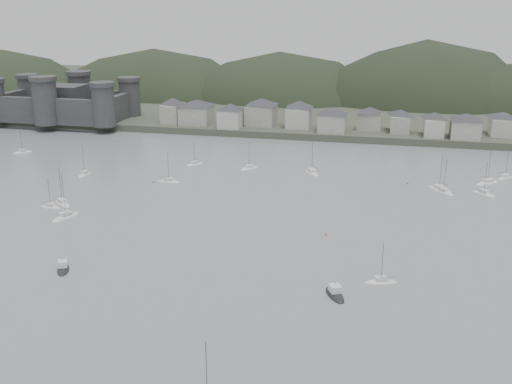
# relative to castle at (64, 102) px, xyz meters

# --- Properties ---
(ground) EXTENTS (900.00, 900.00, 0.00)m
(ground) POSITION_rel_castle_xyz_m (120.00, -179.80, -10.96)
(ground) COLOR slate
(ground) RESTS_ON ground
(far_shore_land) EXTENTS (900.00, 250.00, 3.00)m
(far_shore_land) POSITION_rel_castle_xyz_m (120.00, 115.20, -9.46)
(far_shore_land) COLOR #383D2D
(far_shore_land) RESTS_ON ground
(forested_ridge) EXTENTS (851.55, 103.94, 102.57)m
(forested_ridge) POSITION_rel_castle_xyz_m (124.83, 89.60, -22.25)
(forested_ridge) COLOR black
(forested_ridge) RESTS_ON ground
(castle) EXTENTS (66.00, 43.00, 20.00)m
(castle) POSITION_rel_castle_xyz_m (0.00, 0.00, 0.00)
(castle) COLOR #303033
(castle) RESTS_ON far_shore_land
(waterfront_town) EXTENTS (451.48, 28.46, 12.92)m
(waterfront_town) POSITION_rel_castle_xyz_m (170.59, 3.54, -2.30)
(waterfront_town) COLOR gray
(waterfront_town) RESTS_ON far_shore_land
(moored_fleet) EXTENTS (254.04, 155.59, 13.11)m
(moored_fleet) POSITION_rel_castle_xyz_m (109.18, -109.00, -10.79)
(moored_fleet) COLOR silver
(moored_fleet) RESTS_ON ground
(motor_launch_near) EXTENTS (6.03, 8.21, 3.86)m
(motor_launch_near) POSITION_rel_castle_xyz_m (147.21, -150.76, -10.67)
(motor_launch_near) COLOR black
(motor_launch_near) RESTS_ON ground
(motor_launch_far) EXTENTS (5.52, 7.67, 3.75)m
(motor_launch_far) POSITION_rel_castle_xyz_m (87.19, -152.25, -10.67)
(motor_launch_far) COLOR black
(motor_launch_far) RESTS_ON ground
(mooring_buoys) EXTENTS (119.83, 126.98, 0.70)m
(mooring_buoys) POSITION_rel_castle_xyz_m (115.12, -123.26, -10.81)
(mooring_buoys) COLOR #AE5C3A
(mooring_buoys) RESTS_ON ground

